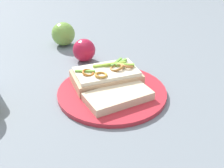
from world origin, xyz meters
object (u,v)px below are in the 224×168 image
object	(u,v)px
sandwich	(106,76)
bread_slice_side	(118,96)
apple_2	(84,50)
plate	(112,93)
apple_0	(63,34)

from	to	relation	value
sandwich	bread_slice_side	bearing A→B (deg)	-90.61
apple_2	sandwich	bearing A→B (deg)	95.08
sandwich	bread_slice_side	world-z (taller)	sandwich
bread_slice_side	plate	bearing A→B (deg)	81.55
sandwich	apple_2	world-z (taller)	apple_2
sandwich	apple_0	bearing A→B (deg)	98.32
sandwich	plate	bearing A→B (deg)	-91.22
plate	sandwich	distance (m)	0.05
apple_0	apple_2	bearing A→B (deg)	103.79
plate	apple_2	size ratio (longest dim) A/B	4.00
plate	bread_slice_side	xyz separation A→B (m)	(-0.00, 0.04, 0.02)
apple_2	bread_slice_side	bearing A→B (deg)	93.39
sandwich	apple_0	xyz separation A→B (m)	(0.05, -0.31, 0.01)
sandwich	bread_slice_side	size ratio (longest dim) A/B	1.12
apple_0	apple_2	world-z (taller)	apple_0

